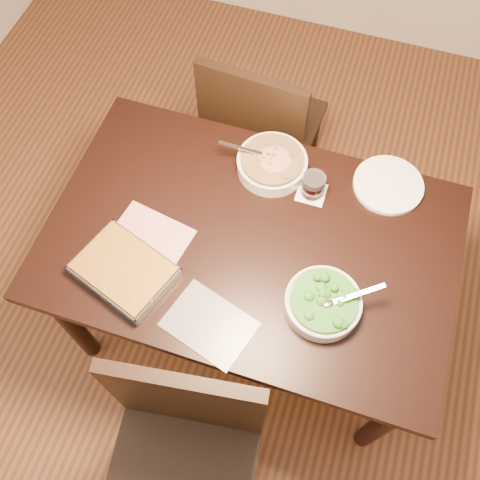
# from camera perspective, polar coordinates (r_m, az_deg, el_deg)

# --- Properties ---
(ground) EXTENTS (4.00, 4.00, 0.00)m
(ground) POSITION_cam_1_polar(r_m,az_deg,el_deg) (2.51, 0.84, -7.96)
(ground) COLOR #4D2516
(ground) RESTS_ON ground
(table) EXTENTS (1.40, 0.90, 0.75)m
(table) POSITION_cam_1_polar(r_m,az_deg,el_deg) (1.91, 1.10, -1.27)
(table) COLOR black
(table) RESTS_ON ground
(magazine_a) EXTENTS (0.29, 0.24, 0.01)m
(magazine_a) POSITION_cam_1_polar(r_m,az_deg,el_deg) (1.85, -9.59, 0.29)
(magazine_a) COLOR #AD3134
(magazine_a) RESTS_ON table
(magazine_b) EXTENTS (0.31, 0.26, 0.00)m
(magazine_b) POSITION_cam_1_polar(r_m,az_deg,el_deg) (1.70, -3.28, -8.96)
(magazine_b) COLOR #222329
(magazine_b) RESTS_ON table
(coaster) EXTENTS (0.10, 0.10, 0.00)m
(coaster) POSITION_cam_1_polar(r_m,az_deg,el_deg) (1.94, 7.62, 5.03)
(coaster) COLOR white
(coaster) RESTS_ON table
(stew_bowl) EXTENTS (0.28, 0.26, 0.10)m
(stew_bowl) POSITION_cam_1_polar(r_m,az_deg,el_deg) (1.95, 3.43, 8.19)
(stew_bowl) COLOR silver
(stew_bowl) RESTS_ON table
(broccoli_bowl) EXTENTS (0.26, 0.24, 0.09)m
(broccoli_bowl) POSITION_cam_1_polar(r_m,az_deg,el_deg) (1.71, 8.84, -6.64)
(broccoli_bowl) COLOR silver
(broccoli_bowl) RESTS_ON table
(baking_dish) EXTENTS (0.36, 0.31, 0.06)m
(baking_dish) POSITION_cam_1_polar(r_m,az_deg,el_deg) (1.78, -12.21, -3.19)
(baking_dish) COLOR silver
(baking_dish) RESTS_ON table
(wine_tumbler) EXTENTS (0.08, 0.08, 0.09)m
(wine_tumbler) POSITION_cam_1_polar(r_m,az_deg,el_deg) (1.90, 7.79, 5.84)
(wine_tumbler) COLOR black
(wine_tumbler) RESTS_ON coaster
(dinner_plate) EXTENTS (0.25, 0.25, 0.02)m
(dinner_plate) POSITION_cam_1_polar(r_m,az_deg,el_deg) (2.00, 15.53, 5.69)
(dinner_plate) COLOR white
(dinner_plate) RESTS_ON table
(chair_near) EXTENTS (0.52, 0.52, 0.99)m
(chair_near) POSITION_cam_1_polar(r_m,az_deg,el_deg) (1.83, -6.04, -21.52)
(chair_near) COLOR black
(chair_near) RESTS_ON ground
(chair_far) EXTENTS (0.48, 0.48, 0.95)m
(chair_far) POSITION_cam_1_polar(r_m,az_deg,el_deg) (2.38, 2.14, 11.76)
(chair_far) COLOR black
(chair_far) RESTS_ON ground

